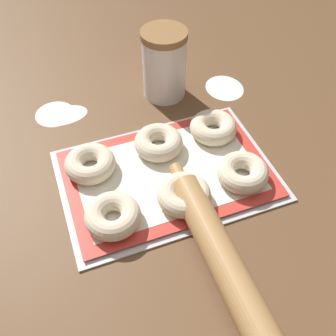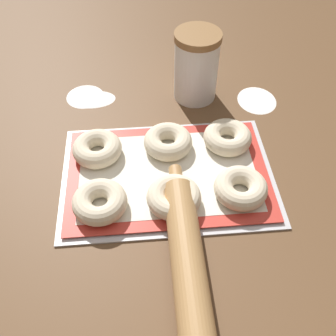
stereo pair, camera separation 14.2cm
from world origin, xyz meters
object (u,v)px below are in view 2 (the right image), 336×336
at_px(baking_tray, 168,176).
at_px(bagel_front_center, 174,197).
at_px(flour_canister, 196,66).
at_px(bagel_front_left, 100,202).
at_px(bagel_back_right, 228,137).
at_px(bagel_back_left, 97,149).
at_px(bagel_back_center, 168,142).
at_px(rolling_pin, 190,281).
at_px(bagel_front_right, 241,188).

distance_m(baking_tray, bagel_front_center, 0.08).
height_order(baking_tray, flour_canister, flour_canister).
xyz_separation_m(bagel_front_left, bagel_back_right, (0.27, 0.15, 0.00)).
distance_m(baking_tray, bagel_back_left, 0.16).
height_order(bagel_front_left, flour_canister, flour_canister).
bearing_deg(flour_canister, bagel_front_left, -123.55).
bearing_deg(bagel_back_left, bagel_back_center, 3.16).
bearing_deg(bagel_back_right, rolling_pin, -110.68).
xyz_separation_m(baking_tray, flour_canister, (0.09, 0.27, 0.08)).
height_order(baking_tray, bagel_front_right, bagel_front_right).
distance_m(bagel_front_left, bagel_back_left, 0.14).
bearing_deg(bagel_front_left, bagel_back_left, 93.85).
bearing_deg(bagel_front_center, baking_tray, 93.74).
bearing_deg(baking_tray, bagel_front_left, -151.50).
height_order(bagel_front_center, bagel_back_right, same).
relative_size(bagel_front_center, bagel_back_center, 1.00).
bearing_deg(bagel_back_center, bagel_back_right, 0.99).
height_order(bagel_front_right, rolling_pin, rolling_pin).
height_order(bagel_front_right, bagel_back_center, same).
bearing_deg(bagel_back_left, bagel_front_center, -43.33).
bearing_deg(rolling_pin, bagel_front_right, 56.27).
height_order(bagel_front_right, flour_canister, flour_canister).
height_order(bagel_front_right, bagel_back_left, same).
bearing_deg(bagel_front_center, flour_canister, 75.96).
distance_m(bagel_back_center, flour_canister, 0.22).
distance_m(bagel_front_right, bagel_back_left, 0.31).
xyz_separation_m(baking_tray, rolling_pin, (0.02, -0.24, 0.02)).
distance_m(flour_canister, rolling_pin, 0.52).
height_order(bagel_front_left, bagel_back_center, same).
bearing_deg(bagel_front_center, bagel_front_left, 179.72).
xyz_separation_m(baking_tray, bagel_front_right, (0.14, -0.06, 0.03)).
bearing_deg(bagel_back_left, bagel_front_left, -86.15).
bearing_deg(bagel_front_left, bagel_back_center, 46.39).
xyz_separation_m(bagel_front_center, flour_canister, (0.08, 0.34, 0.06)).
xyz_separation_m(baking_tray, bagel_back_right, (0.14, 0.08, 0.03)).
xyz_separation_m(baking_tray, bagel_front_center, (0.00, -0.07, 0.03)).
relative_size(bagel_front_left, bagel_front_center, 1.00).
relative_size(baking_tray, bagel_front_right, 4.17).
relative_size(bagel_back_center, rolling_pin, 0.22).
distance_m(bagel_front_right, flour_canister, 0.34).
xyz_separation_m(bagel_front_right, bagel_back_center, (-0.13, 0.14, 0.00)).
distance_m(bagel_front_center, bagel_back_right, 0.20).
xyz_separation_m(bagel_front_center, rolling_pin, (0.01, -0.17, -0.00)).
relative_size(bagel_front_left, bagel_front_right, 1.00).
height_order(bagel_front_center, flour_canister, flour_canister).
relative_size(flour_canister, rolling_pin, 0.35).
distance_m(baking_tray, bagel_back_center, 0.08).
distance_m(bagel_back_right, rolling_pin, 0.34).
bearing_deg(rolling_pin, flour_canister, 81.67).
relative_size(baking_tray, bagel_front_center, 4.17).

